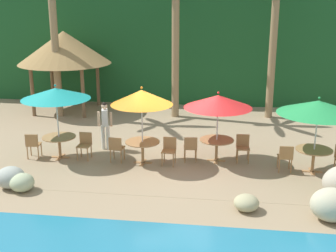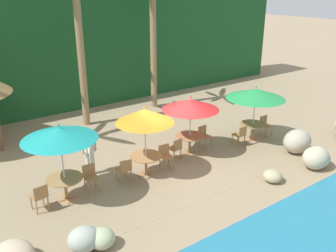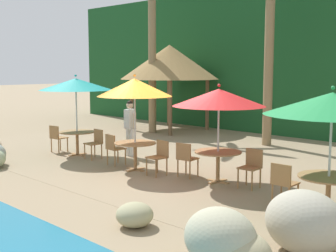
% 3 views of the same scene
% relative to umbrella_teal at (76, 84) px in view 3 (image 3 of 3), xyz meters
% --- Properties ---
extents(ground_plane, '(120.00, 120.00, 0.00)m').
position_rel_umbrella_teal_xyz_m(ground_plane, '(3.86, 0.08, -2.19)').
color(ground_plane, '#937F60').
extents(terrace_deck, '(18.00, 5.20, 0.01)m').
position_rel_umbrella_teal_xyz_m(terrace_deck, '(3.86, 0.08, -2.18)').
color(terrace_deck, '#937F60').
rests_on(terrace_deck, ground).
extents(foliage_backdrop, '(28.00, 2.40, 6.00)m').
position_rel_umbrella_teal_xyz_m(foliage_backdrop, '(3.86, 9.08, 0.81)').
color(foliage_backdrop, '#194C23').
rests_on(foliage_backdrop, ground).
extents(rock_seawall, '(17.53, 2.85, 1.02)m').
position_rel_umbrella_teal_xyz_m(rock_seawall, '(2.56, -2.62, -1.78)').
color(rock_seawall, tan).
rests_on(rock_seawall, ground).
extents(umbrella_teal, '(2.21, 2.21, 2.48)m').
position_rel_umbrella_teal_xyz_m(umbrella_teal, '(0.00, 0.00, 0.00)').
color(umbrella_teal, silver).
rests_on(umbrella_teal, ground).
extents(dining_table_teal, '(1.10, 1.10, 0.74)m').
position_rel_umbrella_teal_xyz_m(dining_table_teal, '(-0.00, -0.00, -1.57)').
color(dining_table_teal, '#A37547').
rests_on(dining_table_teal, ground).
extents(chair_teal_seaward, '(0.44, 0.44, 0.87)m').
position_rel_umbrella_teal_xyz_m(chair_teal_seaward, '(0.85, 0.06, -1.67)').
color(chair_teal_seaward, '#9E7042').
rests_on(chair_teal_seaward, ground).
extents(chair_teal_inland, '(0.47, 0.48, 0.87)m').
position_rel_umbrella_teal_xyz_m(chair_teal_inland, '(-0.83, -0.19, -1.67)').
color(chair_teal_inland, '#9E7042').
rests_on(chair_teal_inland, ground).
extents(umbrella_orange, '(1.95, 1.95, 2.52)m').
position_rel_umbrella_teal_xyz_m(umbrella_orange, '(2.82, -0.13, -0.01)').
color(umbrella_orange, silver).
rests_on(umbrella_orange, ground).
extents(dining_table_orange, '(1.10, 1.10, 0.74)m').
position_rel_umbrella_teal_xyz_m(dining_table_orange, '(2.82, -0.13, -1.57)').
color(dining_table_orange, '#A37547').
rests_on(dining_table_orange, ground).
extents(chair_orange_seaward, '(0.44, 0.45, 0.87)m').
position_rel_umbrella_teal_xyz_m(chair_orange_seaward, '(3.68, -0.09, -1.67)').
color(chair_orange_seaward, '#9E7042').
rests_on(chair_orange_seaward, ground).
extents(chair_orange_inland, '(0.45, 0.45, 0.87)m').
position_rel_umbrella_teal_xyz_m(chair_orange_inland, '(1.97, -0.17, -1.67)').
color(chair_orange_inland, '#9E7042').
rests_on(chair_orange_inland, ground).
extents(umbrella_red, '(2.17, 2.17, 2.32)m').
position_rel_umbrella_teal_xyz_m(umbrella_red, '(5.17, 0.38, -0.19)').
color(umbrella_red, silver).
rests_on(umbrella_red, ground).
extents(dining_table_red, '(1.10, 1.10, 0.74)m').
position_rel_umbrella_teal_xyz_m(dining_table_red, '(5.17, 0.38, -1.57)').
color(dining_table_red, '#A37547').
rests_on(dining_table_red, ground).
extents(chair_red_seaward, '(0.44, 0.45, 0.87)m').
position_rel_umbrella_teal_xyz_m(chair_red_seaward, '(6.01, 0.51, -1.67)').
color(chair_red_seaward, '#9E7042').
rests_on(chair_red_seaward, ground).
extents(chair_red_inland, '(0.47, 0.48, 0.87)m').
position_rel_umbrella_teal_xyz_m(chair_red_inland, '(4.34, 0.18, -1.67)').
color(chair_red_inland, '#9E7042').
rests_on(chair_red_inland, ground).
extents(umbrella_green, '(2.42, 2.42, 2.37)m').
position_rel_umbrella_teal_xyz_m(umbrella_green, '(8.12, -0.17, -0.13)').
color(umbrella_green, silver).
rests_on(umbrella_green, ground).
extents(dining_table_green, '(1.10, 1.10, 0.74)m').
position_rel_umbrella_teal_xyz_m(dining_table_green, '(8.12, -0.17, -1.57)').
color(dining_table_green, '#A37547').
rests_on(dining_table_green, ground).
extents(chair_green_inland, '(0.43, 0.44, 0.87)m').
position_rel_umbrella_teal_xyz_m(chair_green_inland, '(7.27, -0.29, -1.67)').
color(chair_green_inland, '#9E7042').
rests_on(chair_green_inland, ground).
extents(palm_tree_nearest, '(3.41, 3.46, 7.07)m').
position_rel_umbrella_teal_xyz_m(palm_tree_nearest, '(-1.92, 5.09, 2.39)').
color(palm_tree_nearest, olive).
rests_on(palm_tree_nearest, ground).
extents(palm_tree_second, '(3.31, 3.19, 6.56)m').
position_rel_umbrella_teal_xyz_m(palm_tree_second, '(3.20, 5.69, 2.19)').
color(palm_tree_second, olive).
rests_on(palm_tree_second, ground).
extents(palapa_hut, '(4.20, 4.20, 3.65)m').
position_rel_umbrella_teal_xyz_m(palapa_hut, '(-1.92, 6.08, 0.72)').
color(palapa_hut, brown).
rests_on(palapa_hut, ground).
extents(waiter_in_white, '(0.52, 0.38, 1.70)m').
position_rel_umbrella_teal_xyz_m(waiter_in_white, '(1.29, 1.03, -1.20)').
color(waiter_in_white, white).
rests_on(waiter_in_white, ground).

